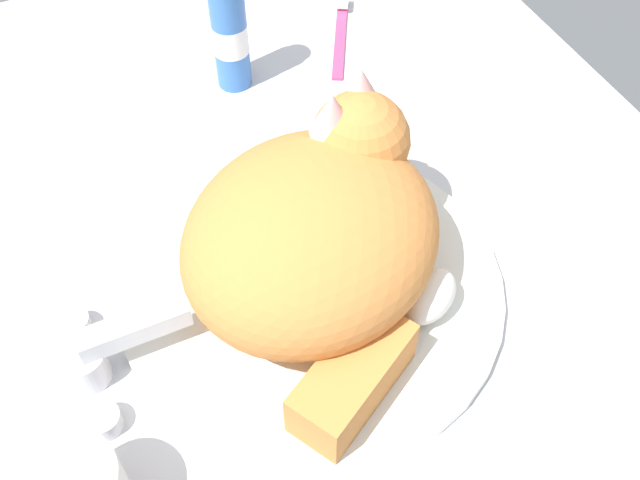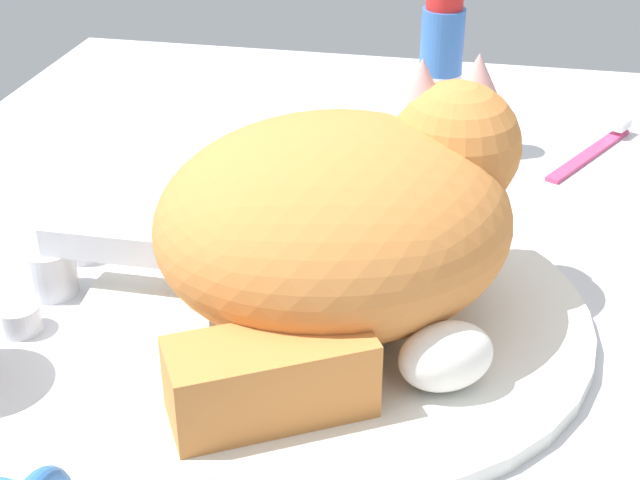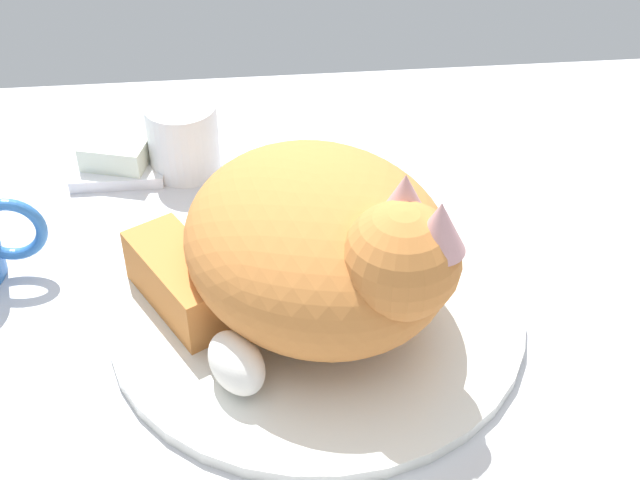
% 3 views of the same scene
% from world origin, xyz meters
% --- Properties ---
extents(ground_plane, '(1.10, 0.83, 0.03)m').
position_xyz_m(ground_plane, '(0.00, 0.00, -0.01)').
color(ground_plane, silver).
extents(sink_basin, '(0.33, 0.33, 0.01)m').
position_xyz_m(sink_basin, '(0.00, 0.00, 0.01)').
color(sink_basin, silver).
rests_on(sink_basin, ground_plane).
extents(faucet, '(0.12, 0.11, 0.05)m').
position_xyz_m(faucet, '(0.00, 0.18, 0.02)').
color(faucet, silver).
rests_on(faucet, ground_plane).
extents(cat, '(0.29, 0.29, 0.15)m').
position_xyz_m(cat, '(0.00, -0.01, 0.08)').
color(cat, '#D17F3D').
rests_on(cat, sink_basin).
extents(toothpaste_bottle, '(0.04, 0.04, 0.15)m').
position_xyz_m(toothpaste_bottle, '(0.29, -0.04, 0.07)').
color(toothpaste_bottle, '#3870C6').
rests_on(toothpaste_bottle, ground_plane).
extents(toothbrush, '(0.13, 0.08, 0.02)m').
position_xyz_m(toothbrush, '(0.32, -0.18, 0.01)').
color(toothbrush, '#D83F72').
rests_on(toothbrush, ground_plane).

